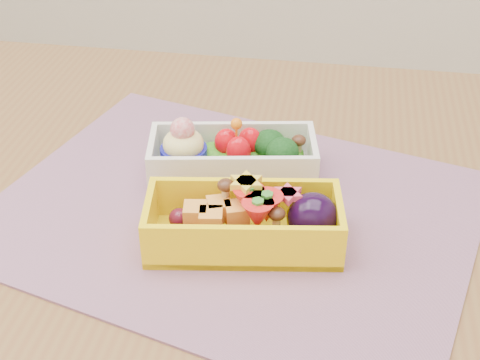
% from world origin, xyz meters
% --- Properties ---
extents(table, '(1.20, 0.80, 0.75)m').
position_xyz_m(table, '(0.00, 0.00, 0.65)').
color(table, brown).
rests_on(table, ground).
extents(placemat, '(0.58, 0.50, 0.00)m').
position_xyz_m(placemat, '(-0.04, -0.00, 0.75)').
color(placemat, gray).
rests_on(placemat, table).
extents(bento_white, '(0.20, 0.11, 0.08)m').
position_xyz_m(bento_white, '(-0.05, 0.06, 0.78)').
color(bento_white, white).
rests_on(bento_white, placemat).
extents(bento_yellow, '(0.20, 0.11, 0.06)m').
position_xyz_m(bento_yellow, '(-0.01, -0.05, 0.78)').
color(bento_yellow, yellow).
rests_on(bento_yellow, placemat).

